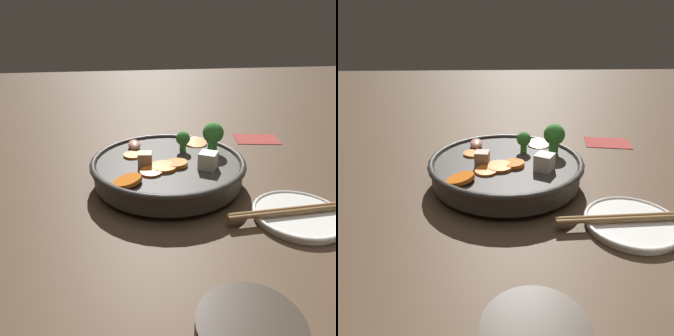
# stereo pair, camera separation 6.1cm
# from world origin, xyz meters

# --- Properties ---
(ground_plane) EXTENTS (3.00, 3.00, 0.00)m
(ground_plane) POSITION_xyz_m (0.00, 0.00, 0.00)
(ground_plane) COLOR #4C3826
(stirfry_bowl) EXTENTS (0.29, 0.29, 0.10)m
(stirfry_bowl) POSITION_xyz_m (-0.00, -0.00, 0.03)
(stirfry_bowl) COLOR #38332D
(stirfry_bowl) RESTS_ON ground_plane
(side_saucer) EXTENTS (0.14, 0.14, 0.01)m
(side_saucer) POSITION_xyz_m (-0.18, 0.15, 0.01)
(side_saucer) COLOR white
(side_saucer) RESTS_ON ground_plane
(napkin) EXTENTS (0.12, 0.10, 0.00)m
(napkin) POSITION_xyz_m (-0.27, -0.21, 0.00)
(napkin) COLOR #A33833
(napkin) RESTS_ON ground_plane
(chopsticks_pair) EXTENTS (0.24, 0.02, 0.01)m
(chopsticks_pair) POSITION_xyz_m (-0.18, 0.15, 0.02)
(chopsticks_pair) COLOR olive
(chopsticks_pair) RESTS_ON side_saucer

